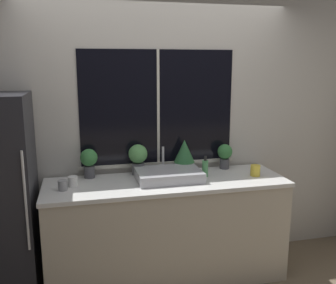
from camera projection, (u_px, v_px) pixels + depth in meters
wall_back at (157, 128)px, 3.60m from camera, size 8.00×0.09×2.70m
wall_right at (306, 111)px, 4.84m from camera, size 0.06×7.00×2.70m
counter at (167, 230)px, 3.41m from camera, size 2.14×0.67×0.94m
sink at (169, 175)px, 3.33m from camera, size 0.57×0.45×0.25m
potted_plant_far_left at (89, 161)px, 3.37m from camera, size 0.16×0.16×0.27m
potted_plant_center_left at (138, 157)px, 3.47m from camera, size 0.18×0.18×0.29m
potted_plant_center_right at (184, 153)px, 3.57m from camera, size 0.20×0.20×0.31m
potted_plant_far_right at (225, 154)px, 3.67m from camera, size 0.15×0.15×0.24m
soap_bottle at (205, 168)px, 3.42m from camera, size 0.05×0.05×0.19m
mug_white at (73, 181)px, 3.16m from camera, size 0.08×0.08×0.09m
mug_grey at (63, 185)px, 3.05m from camera, size 0.07×0.07×0.09m
mug_yellow at (255, 171)px, 3.45m from camera, size 0.09×0.09×0.10m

